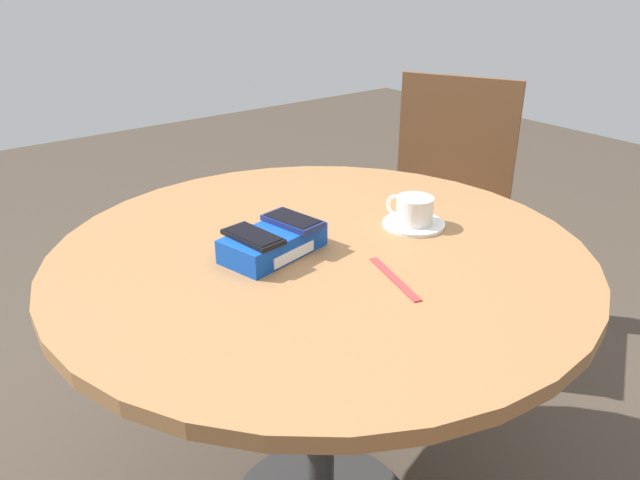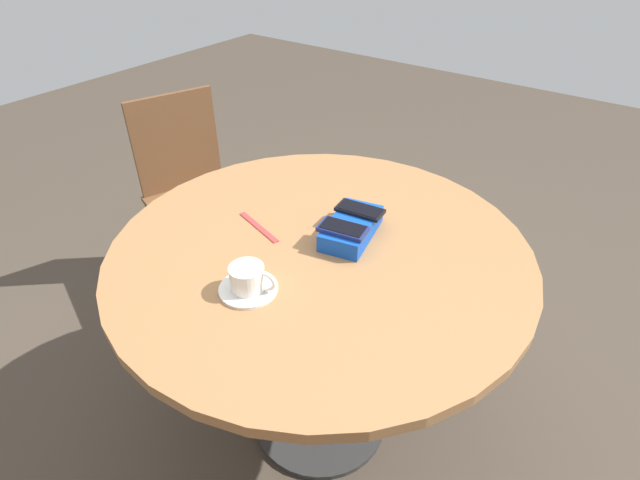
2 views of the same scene
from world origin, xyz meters
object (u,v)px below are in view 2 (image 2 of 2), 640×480
round_table (320,278)px  phone_box (351,228)px  coffee_cup (248,277)px  phone_black (360,210)px  phone_navy (343,229)px  lanyard_strap (259,227)px  saucer (248,289)px  chair_near_window (194,196)px

round_table → phone_box: 0.17m
coffee_cup → phone_box: bearing=168.0°
phone_box → coffee_cup: coffee_cup is taller
phone_black → phone_navy: 0.11m
phone_navy → lanyard_strap: (0.06, -0.24, -0.05)m
round_table → phone_navy: 0.18m
round_table → lanyard_strap: lanyard_strap is taller
round_table → phone_box: (-0.09, 0.04, 0.13)m
phone_box → coffee_cup: size_ratio=2.07×
round_table → coffee_cup: bearing=-7.3°
phone_box → lanyard_strap: bearing=-62.8°
round_table → lanyard_strap: 0.22m
phone_black → phone_navy: size_ratio=1.01×
round_table → lanyard_strap: size_ratio=6.10×
lanyard_strap → saucer: bearing=36.6°
phone_box → coffee_cup: 0.34m
saucer → coffee_cup: (-0.00, 0.00, 0.04)m
coffee_cup → lanyard_strap: size_ratio=0.61×
round_table → chair_near_window: 0.97m
round_table → phone_box: size_ratio=4.84×
phone_navy → phone_box: bearing=-170.9°
coffee_cup → chair_near_window: bearing=-122.7°
round_table → coffee_cup: coffee_cup is taller
round_table → chair_near_window: (-0.31, -0.89, -0.20)m
phone_black → round_table: bearing=-13.5°
phone_black → saucer: bearing=-10.0°
saucer → chair_near_window: size_ratio=0.16×
phone_box → chair_near_window: bearing=-103.6°
phone_box → saucer: phone_box is taller
phone_navy → lanyard_strap: size_ratio=0.74×
phone_box → phone_black: size_ratio=1.69×
phone_box → lanyard_strap: size_ratio=1.26×
phone_black → lanyard_strap: 0.29m
phone_navy → lanyard_strap: phone_navy is taller
phone_box → saucer: bearing=-12.4°
coffee_cup → phone_black: bearing=170.4°
phone_navy → lanyard_strap: 0.25m
phone_black → coffee_cup: 0.39m
round_table → phone_navy: size_ratio=8.24×
round_table → chair_near_window: chair_near_window is taller
round_table → chair_near_window: bearing=-109.4°
phone_black → phone_box: bearing=6.6°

